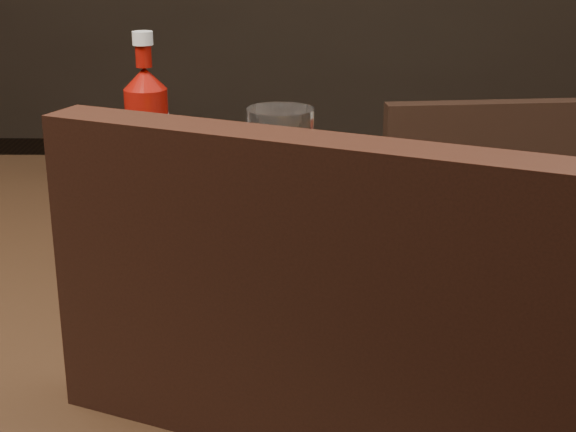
{
  "coord_description": "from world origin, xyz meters",
  "views": [
    {
      "loc": [
        0.06,
        -0.73,
        1.06
      ],
      "look_at": [
        0.05,
        0.01,
        0.8
      ],
      "focal_mm": 55.0,
      "sensor_mm": 36.0,
      "label": 1
    }
  ],
  "objects_px": {
    "plate": "(288,267)",
    "tumbler": "(280,160)",
    "ketchup_bottle": "(148,132)",
    "chair_far": "(469,339)",
    "dining_table": "(236,292)"
  },
  "relations": [
    {
      "from": "ketchup_bottle",
      "to": "tumbler",
      "type": "xyz_separation_m",
      "value": [
        0.16,
        -0.11,
        -0.01
      ]
    },
    {
      "from": "plate",
      "to": "ketchup_bottle",
      "type": "relative_size",
      "value": 2.83
    },
    {
      "from": "ketchup_bottle",
      "to": "dining_table",
      "type": "bearing_deg",
      "value": -66.59
    },
    {
      "from": "plate",
      "to": "tumbler",
      "type": "bearing_deg",
      "value": 93.37
    },
    {
      "from": "ketchup_bottle",
      "to": "tumbler",
      "type": "bearing_deg",
      "value": -33.95
    },
    {
      "from": "dining_table",
      "to": "ketchup_bottle",
      "type": "distance_m",
      "value": 0.32
    },
    {
      "from": "dining_table",
      "to": "plate",
      "type": "xyz_separation_m",
      "value": [
        0.05,
        0.0,
        0.03
      ]
    },
    {
      "from": "dining_table",
      "to": "plate",
      "type": "distance_m",
      "value": 0.05
    },
    {
      "from": "dining_table",
      "to": "plate",
      "type": "relative_size",
      "value": 4.15
    },
    {
      "from": "ketchup_bottle",
      "to": "chair_far",
      "type": "bearing_deg",
      "value": 25.69
    },
    {
      "from": "dining_table",
      "to": "chair_far",
      "type": "xyz_separation_m",
      "value": [
        0.32,
        0.5,
        -0.3
      ]
    },
    {
      "from": "dining_table",
      "to": "chair_far",
      "type": "height_order",
      "value": "dining_table"
    },
    {
      "from": "dining_table",
      "to": "ketchup_bottle",
      "type": "xyz_separation_m",
      "value": [
        -0.12,
        0.29,
        0.08
      ]
    },
    {
      "from": "ketchup_bottle",
      "to": "tumbler",
      "type": "relative_size",
      "value": 0.91
    },
    {
      "from": "plate",
      "to": "tumbler",
      "type": "xyz_separation_m",
      "value": [
        -0.01,
        0.18,
        0.05
      ]
    }
  ]
}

